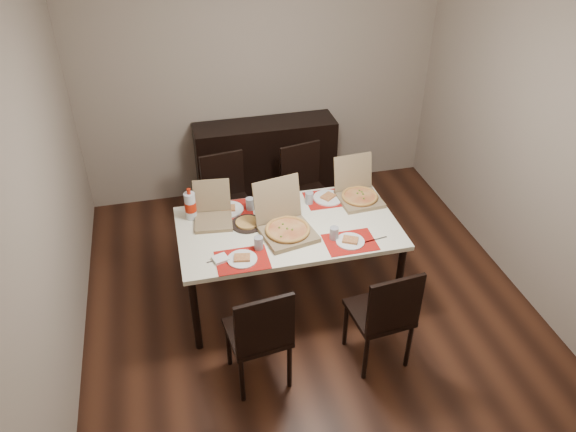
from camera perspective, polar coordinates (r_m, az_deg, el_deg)
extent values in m
cube|color=#3F2013|center=(5.03, 2.00, -8.69)|extent=(3.80, 4.00, 0.02)
cube|color=gray|center=(6.01, -2.91, 13.74)|extent=(3.80, 0.02, 2.60)
cube|color=gray|center=(4.21, -23.59, 0.89)|extent=(0.02, 4.00, 2.60)
cube|color=gray|center=(5.05, 23.86, 6.51)|extent=(0.02, 4.00, 2.60)
cube|color=black|center=(6.17, -2.27, 5.60)|extent=(1.50, 0.40, 0.90)
cube|color=#F3EDCC|center=(4.62, 0.00, -1.22)|extent=(1.80, 1.00, 0.04)
cylinder|color=black|center=(4.44, -9.38, -9.87)|extent=(0.06, 0.06, 0.71)
cylinder|color=black|center=(4.76, 11.20, -6.49)|extent=(0.06, 0.06, 0.71)
cylinder|color=black|center=(5.12, -10.37, -3.10)|extent=(0.06, 0.06, 0.71)
cylinder|color=black|center=(5.40, 7.60, -0.56)|extent=(0.06, 0.06, 0.71)
cube|color=black|center=(4.13, -3.14, -11.75)|extent=(0.47, 0.47, 0.04)
cube|color=black|center=(3.82, -2.36, -11.10)|extent=(0.42, 0.08, 0.46)
cylinder|color=black|center=(4.16, -4.70, -16.28)|extent=(0.04, 0.04, 0.43)
cylinder|color=black|center=(4.23, 0.15, -15.00)|extent=(0.04, 0.04, 0.43)
cylinder|color=black|center=(4.39, -6.07, -12.82)|extent=(0.04, 0.04, 0.43)
cylinder|color=black|center=(4.46, -1.52, -11.70)|extent=(0.04, 0.04, 0.43)
cube|color=black|center=(4.32, 9.25, -9.68)|extent=(0.46, 0.46, 0.04)
cube|color=black|center=(4.03, 10.81, -8.88)|extent=(0.42, 0.07, 0.46)
cylinder|color=black|center=(4.32, 7.88, -14.08)|extent=(0.04, 0.04, 0.43)
cylinder|color=black|center=(4.45, 12.15, -12.75)|extent=(0.04, 0.04, 0.43)
cylinder|color=black|center=(4.53, 5.87, -10.90)|extent=(0.04, 0.04, 0.43)
cylinder|color=black|center=(4.66, 9.96, -9.75)|extent=(0.04, 0.04, 0.43)
cube|color=black|center=(5.42, -5.97, 0.96)|extent=(0.47, 0.47, 0.04)
cube|color=black|center=(5.45, -6.68, 4.19)|extent=(0.42, 0.08, 0.46)
cylinder|color=black|center=(5.73, -4.60, 0.30)|extent=(0.04, 0.04, 0.43)
cylinder|color=black|center=(5.66, -8.08, -0.44)|extent=(0.04, 0.04, 0.43)
cylinder|color=black|center=(5.45, -3.48, -1.69)|extent=(0.04, 0.04, 0.43)
cylinder|color=black|center=(5.38, -7.13, -2.50)|extent=(0.04, 0.04, 0.43)
cube|color=black|center=(5.56, 2.03, 2.07)|extent=(0.49, 0.49, 0.04)
cube|color=black|center=(5.57, 1.22, 5.19)|extent=(0.42, 0.11, 0.46)
cylinder|color=black|center=(5.89, 2.78, 1.39)|extent=(0.04, 0.04, 0.43)
cylinder|color=black|center=(5.76, -0.41, 0.57)|extent=(0.04, 0.04, 0.43)
cylinder|color=black|center=(5.63, 4.44, -0.44)|extent=(0.04, 0.04, 0.43)
cylinder|color=black|center=(5.49, 1.13, -1.34)|extent=(0.04, 0.04, 0.43)
cube|color=#B2100B|center=(4.27, -4.67, -4.48)|extent=(0.40, 0.30, 0.00)
cylinder|color=white|center=(4.26, -4.67, -4.39)|extent=(0.23, 0.23, 0.01)
cube|color=tan|center=(4.26, -4.68, -4.24)|extent=(0.13, 0.11, 0.02)
cylinder|color=#92939B|center=(4.34, -3.01, -2.77)|extent=(0.07, 0.07, 0.11)
cube|color=#B2B2B7|center=(4.29, -6.98, -4.42)|extent=(0.20, 0.04, 0.00)
cube|color=white|center=(4.28, -6.88, -4.32)|extent=(0.13, 0.13, 0.02)
cube|color=#B2100B|center=(4.46, 6.33, -2.66)|extent=(0.40, 0.30, 0.00)
cylinder|color=white|center=(4.45, 6.34, -2.58)|extent=(0.23, 0.23, 0.01)
cube|color=tan|center=(4.44, 6.35, -2.42)|extent=(0.15, 0.14, 0.02)
cylinder|color=#92939B|center=(4.45, 4.70, -1.78)|extent=(0.07, 0.07, 0.11)
cube|color=#B2B2B7|center=(4.51, 8.91, -2.38)|extent=(0.20, 0.04, 0.00)
cube|color=#B2100B|center=(4.82, -6.08, 0.58)|extent=(0.40, 0.30, 0.00)
cylinder|color=white|center=(4.82, -6.09, 0.66)|extent=(0.26, 0.26, 0.01)
cube|color=tan|center=(4.81, -6.10, 0.81)|extent=(0.13, 0.10, 0.02)
cylinder|color=#92939B|center=(4.79, -3.89, 1.22)|extent=(0.07, 0.07, 0.11)
cube|color=#B2B2B7|center=(4.80, -8.21, 0.24)|extent=(0.20, 0.04, 0.00)
cube|color=white|center=(4.84, -8.03, 0.71)|extent=(0.13, 0.13, 0.02)
cube|color=#B2100B|center=(4.96, 4.09, 1.78)|extent=(0.40, 0.30, 0.00)
cylinder|color=white|center=(4.96, 4.10, 1.86)|extent=(0.26, 0.26, 0.01)
cube|color=tan|center=(4.95, 4.10, 2.00)|extent=(0.15, 0.14, 0.02)
cylinder|color=#92939B|center=(4.86, 2.17, 1.83)|extent=(0.07, 0.07, 0.11)
cube|color=#B2B2B7|center=(5.02, 5.91, 2.08)|extent=(0.20, 0.04, 0.00)
cube|color=white|center=(4.62, -0.53, -0.84)|extent=(0.16, 0.16, 0.02)
cube|color=olive|center=(4.50, -0.04, -1.74)|extent=(0.47, 0.47, 0.04)
cube|color=olive|center=(4.53, -1.11, 1.69)|extent=(0.41, 0.17, 0.36)
cylinder|color=tan|center=(4.48, -0.04, -1.44)|extent=(0.40, 0.40, 0.02)
cube|color=olive|center=(4.95, 7.27, 1.70)|extent=(0.37, 0.37, 0.04)
cube|color=olive|center=(5.00, 6.62, 4.46)|extent=(0.36, 0.10, 0.32)
cylinder|color=tan|center=(4.94, 7.29, 1.96)|extent=(0.32, 0.32, 0.02)
cube|color=olive|center=(4.68, -7.57, -0.50)|extent=(0.34, 0.34, 0.03)
cube|color=olive|center=(4.73, -7.76, 2.09)|extent=(0.31, 0.10, 0.28)
cylinder|color=black|center=(4.64, -4.14, -0.81)|extent=(0.27, 0.27, 0.01)
cylinder|color=tan|center=(4.63, -4.15, -0.66)|extent=(0.19, 0.19, 0.02)
imported|color=white|center=(4.76, -0.09, 0.49)|extent=(0.16, 0.16, 0.03)
cylinder|color=silver|center=(4.71, -9.89, 1.01)|extent=(0.09, 0.09, 0.24)
cylinder|color=#B41D08|center=(4.71, -9.88, 0.96)|extent=(0.10, 0.10, 0.08)
cylinder|color=#B41D08|center=(4.63, -10.06, 2.49)|extent=(0.03, 0.03, 0.05)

